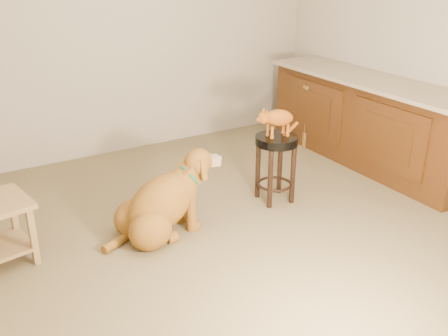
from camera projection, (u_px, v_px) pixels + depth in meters
floor at (228, 215)px, 4.41m from camera, size 4.50×4.00×0.01m
room_shell at (229, 18)px, 3.75m from camera, size 4.54×4.04×2.62m
cabinet_run at (368, 123)px, 5.39m from camera, size 0.70×2.56×0.94m
padded_stool at (276, 155)px, 4.51m from camera, size 0.38×0.38×0.63m
wood_stool at (313, 111)px, 5.99m from camera, size 0.50×0.50×0.75m
golden_retriever at (162, 205)px, 4.01m from camera, size 1.13×0.58×0.71m
tabby_kitten at (276, 119)px, 4.37m from camera, size 0.49×0.17×0.30m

